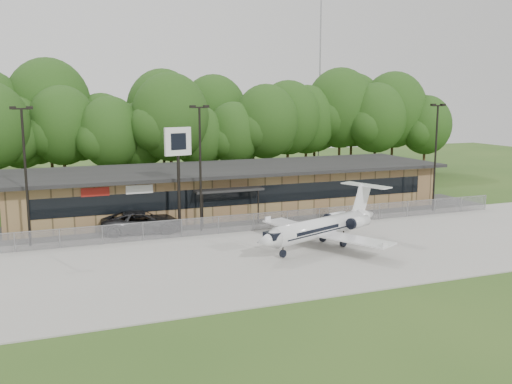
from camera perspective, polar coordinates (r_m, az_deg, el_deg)
name	(u,v)px	position (r m, az deg, el deg)	size (l,w,h in m)	color
ground	(362,287)	(34.14, 10.57, -9.28)	(160.00, 160.00, 0.00)	#2C4E1C
apron	(302,251)	(40.81, 4.63, -5.94)	(64.00, 18.00, 0.08)	#9E9B93
parking_lot	(246,219)	(51.10, -1.00, -2.74)	(50.00, 9.00, 0.06)	#383835
terminal	(230,188)	(54.81, -2.61, 0.38)	(41.00, 11.65, 4.30)	olive
fence	(265,221)	(46.84, 0.91, -2.95)	(46.00, 0.04, 1.52)	gray
treeline	(183,124)	(71.54, -7.31, 6.76)	(72.00, 12.00, 15.00)	#183D13
radio_mast	(320,85)	(84.97, 6.38, 10.59)	(0.20, 0.20, 25.00)	gray
light_pole_left	(25,166)	(44.13, -22.09, 2.42)	(1.55, 0.30, 10.23)	black
light_pole_mid	(200,159)	(45.79, -5.60, 3.32)	(1.55, 0.30, 10.23)	black
light_pole_right	(436,149)	(56.48, 17.54, 4.10)	(1.55, 0.30, 10.23)	black
business_jet	(323,228)	(41.60, 6.74, -3.58)	(12.37, 11.05, 4.24)	silver
suv	(142,222)	(46.89, -11.33, -2.97)	(2.98, 6.46, 1.80)	#2E2F31
pole_sign	(178,153)	(45.59, -7.80, 3.92)	(2.23, 0.73, 8.51)	black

